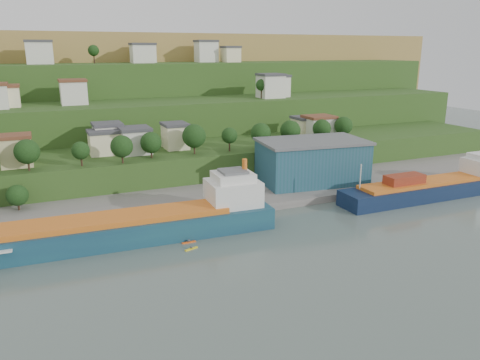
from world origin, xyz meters
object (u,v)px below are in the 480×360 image
cargo_ship_far (434,188)px  warehouse (312,161)px  cargo_ship_near (131,228)px  kayak_orange (189,242)px

cargo_ship_far → warehouse: 35.48m
cargo_ship_near → cargo_ship_far: cargo_ship_near is taller
cargo_ship_near → kayak_orange: cargo_ship_near is taller
cargo_ship_near → cargo_ship_far: 85.43m
cargo_ship_near → warehouse: cargo_ship_near is taller
kayak_orange → cargo_ship_near: bearing=147.0°
kayak_orange → cargo_ship_far: bearing=0.7°
warehouse → kayak_orange: (-46.58, -25.26, -8.21)m
cargo_ship_far → cargo_ship_near: bearing=178.5°
cargo_ship_near → warehouse: 60.92m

